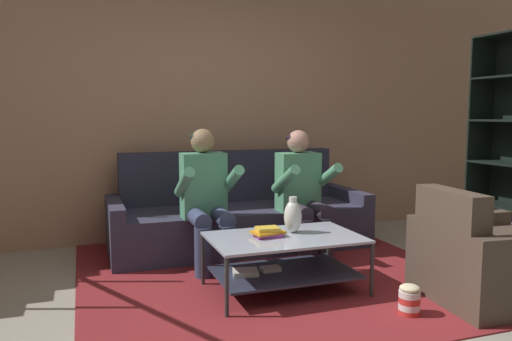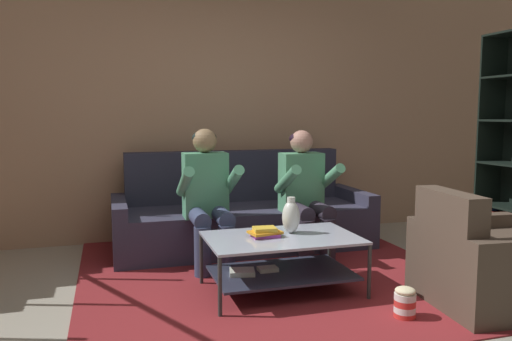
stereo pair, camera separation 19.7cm
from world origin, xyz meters
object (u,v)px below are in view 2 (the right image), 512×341
object	(u,v)px
person_seated_left	(208,193)
book_stack	(265,232)
person_seated_right	(306,190)
armchair	(489,266)
couch	(242,217)
popcorn_tub	(405,303)
vase	(291,216)
coffee_table	(280,255)

from	to	relation	value
person_seated_left	book_stack	distance (m)	0.83
person_seated_left	person_seated_right	bearing A→B (deg)	-0.12
person_seated_right	book_stack	distance (m)	1.00
armchair	couch	bearing A→B (deg)	121.89
person_seated_right	person_seated_left	bearing A→B (deg)	179.88
person_seated_left	armchair	world-z (taller)	person_seated_left
couch	popcorn_tub	world-z (taller)	couch
couch	person_seated_left	distance (m)	0.79
vase	book_stack	size ratio (longest dim) A/B	1.09
book_stack	armchair	xyz separation A→B (m)	(1.40, -0.68, -0.17)
person_seated_left	book_stack	size ratio (longest dim) A/B	4.72
person_seated_left	vase	bearing A→B (deg)	-54.38
couch	popcorn_tub	bearing A→B (deg)	-74.85
vase	couch	bearing A→B (deg)	92.24
person_seated_right	popcorn_tub	world-z (taller)	person_seated_right
armchair	coffee_table	bearing A→B (deg)	153.45
couch	popcorn_tub	xyz separation A→B (m)	(0.55, -2.02, -0.19)
coffee_table	armchair	size ratio (longest dim) A/B	1.21
book_stack	popcorn_tub	distance (m)	1.08
person_seated_right	vase	distance (m)	0.81
coffee_table	book_stack	size ratio (longest dim) A/B	4.40
vase	popcorn_tub	distance (m)	1.02
person_seated_left	vase	world-z (taller)	person_seated_left
couch	book_stack	xyz separation A→B (m)	(-0.17, -1.30, 0.15)
armchair	person_seated_left	bearing A→B (deg)	139.60
person_seated_left	coffee_table	distance (m)	0.95
vase	book_stack	distance (m)	0.25
armchair	vase	bearing A→B (deg)	148.20
couch	popcorn_tub	distance (m)	2.10
vase	popcorn_tub	world-z (taller)	vase
person_seated_left	person_seated_right	distance (m)	0.90
person_seated_left	coffee_table	size ratio (longest dim) A/B	1.07
book_stack	armchair	size ratio (longest dim) A/B	0.27
person_seated_left	popcorn_tub	size ratio (longest dim) A/B	5.69
person_seated_left	vase	xyz separation A→B (m)	(0.50, -0.70, -0.10)
person_seated_right	armchair	bearing A→B (deg)	-61.44
book_stack	armchair	world-z (taller)	armchair
coffee_table	popcorn_tub	bearing A→B (deg)	-48.37
vase	book_stack	xyz separation A→B (m)	(-0.22, -0.06, -0.10)
popcorn_tub	person_seated_left	bearing A→B (deg)	124.13
coffee_table	armchair	world-z (taller)	armchair
couch	popcorn_tub	size ratio (longest dim) A/B	11.90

